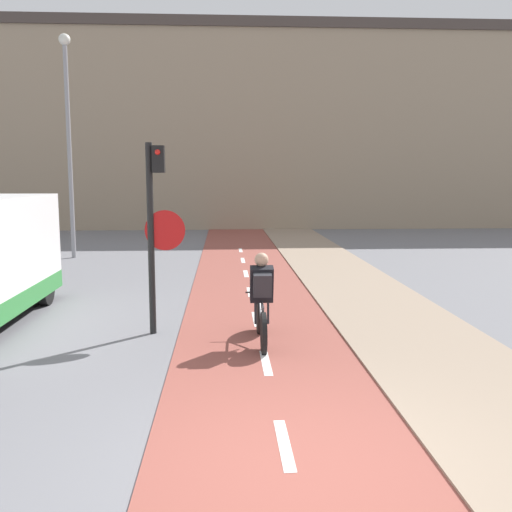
# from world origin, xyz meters

# --- Properties ---
(ground_plane) EXTENTS (120.00, 120.00, 0.00)m
(ground_plane) POSITION_xyz_m (0.00, 0.00, 0.00)
(ground_plane) COLOR slate
(bike_lane) EXTENTS (2.71, 60.00, 0.02)m
(bike_lane) POSITION_xyz_m (0.00, 0.01, 0.01)
(bike_lane) COLOR brown
(bike_lane) RESTS_ON ground_plane
(building_row_background) EXTENTS (60.00, 5.20, 10.28)m
(building_row_background) POSITION_xyz_m (0.00, 26.25, 5.15)
(building_row_background) COLOR gray
(building_row_background) RESTS_ON ground_plane
(traffic_light_pole) EXTENTS (0.67, 0.25, 3.19)m
(traffic_light_pole) POSITION_xyz_m (-1.71, 4.72, 1.98)
(traffic_light_pole) COLOR black
(traffic_light_pole) RESTS_ON ground_plane
(street_lamp_far) EXTENTS (0.36, 0.36, 7.07)m
(street_lamp_far) POSITION_xyz_m (-5.52, 14.07, 4.30)
(street_lamp_far) COLOR gray
(street_lamp_far) RESTS_ON ground_plane
(cyclist_near) EXTENTS (0.46, 1.75, 1.47)m
(cyclist_near) POSITION_xyz_m (0.00, 3.97, 0.71)
(cyclist_near) COLOR black
(cyclist_near) RESTS_ON ground_plane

